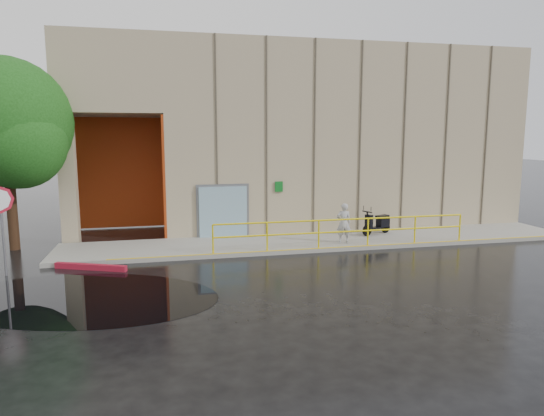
{
  "coord_description": "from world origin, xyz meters",
  "views": [
    {
      "loc": [
        -2.13,
        -13.11,
        4.18
      ],
      "look_at": [
        1.54,
        3.0,
        1.68
      ],
      "focal_mm": 32.0,
      "sensor_mm": 36.0,
      "label": 1
    }
  ],
  "objects": [
    {
      "name": "ground",
      "position": [
        0.0,
        0.0,
        0.0
      ],
      "size": [
        120.0,
        120.0,
        0.0
      ],
      "primitive_type": "plane",
      "color": "black",
      "rests_on": "ground"
    },
    {
      "name": "sidewalk",
      "position": [
        4.0,
        4.5,
        0.07
      ],
      "size": [
        20.0,
        3.0,
        0.15
      ],
      "primitive_type": "cube",
      "color": "gray",
      "rests_on": "ground"
    },
    {
      "name": "building",
      "position": [
        5.1,
        10.98,
        4.21
      ],
      "size": [
        20.0,
        10.17,
        8.0
      ],
      "color": "tan",
      "rests_on": "ground"
    },
    {
      "name": "guardrail",
      "position": [
        4.25,
        3.15,
        0.68
      ],
      "size": [
        9.56,
        0.06,
        1.03
      ],
      "color": "yellow",
      "rests_on": "sidewalk"
    },
    {
      "name": "person",
      "position": [
        4.5,
        3.8,
        0.9
      ],
      "size": [
        0.6,
        0.44,
        1.5
      ],
      "primitive_type": "imported",
      "rotation": [
        0.0,
        0.0,
        2.98
      ],
      "color": "#AFB0B4",
      "rests_on": "sidewalk"
    },
    {
      "name": "scooter",
      "position": [
        6.39,
        4.92,
        0.85
      ],
      "size": [
        1.61,
        1.08,
        1.22
      ],
      "rotation": [
        0.0,
        0.0,
        0.42
      ],
      "color": "black",
      "rests_on": "sidewalk"
    },
    {
      "name": "stop_sign",
      "position": [
        -6.79,
        2.36,
        1.96
      ],
      "size": [
        0.66,
        0.54,
        2.71
      ],
      "rotation": [
        0.0,
        0.0,
        0.28
      ],
      "color": "slate",
      "rests_on": "ground"
    },
    {
      "name": "red_curb",
      "position": [
        -4.41,
        2.5,
        0.09
      ],
      "size": [
        2.27,
        1.13,
        0.18
      ],
      "primitive_type": "cube",
      "rotation": [
        0.0,
        0.0,
        -0.41
      ],
      "color": "maroon",
      "rests_on": "ground"
    },
    {
      "name": "puddle",
      "position": [
        -4.23,
        -0.24,
        0.0
      ],
      "size": [
        8.05,
        6.28,
        0.01
      ],
      "primitive_type": "cube",
      "rotation": [
        0.0,
        0.0,
        -0.31
      ],
      "color": "black",
      "rests_on": "ground"
    },
    {
      "name": "tree_near",
      "position": [
        -7.36,
        5.83,
        4.43
      ],
      "size": [
        4.63,
        4.63,
        6.93
      ],
      "rotation": [
        0.0,
        0.0,
        -0.39
      ],
      "color": "black",
      "rests_on": "ground"
    }
  ]
}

